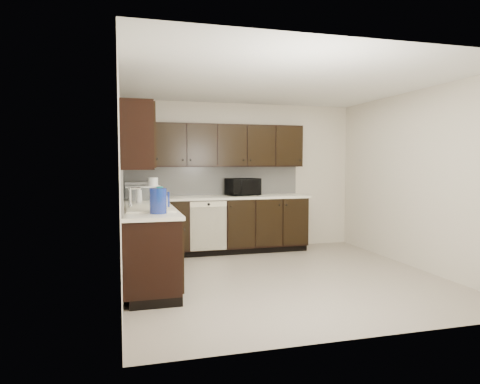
{
  "coord_description": "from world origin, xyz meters",
  "views": [
    {
      "loc": [
        -1.97,
        -5.14,
        1.5
      ],
      "look_at": [
        -0.41,
        0.6,
        1.08
      ],
      "focal_mm": 32.0,
      "sensor_mm": 36.0,
      "label": 1
    }
  ],
  "objects_px": {
    "toaster_oven": "(138,190)",
    "blue_pitcher": "(158,201)",
    "storage_bin": "(143,193)",
    "sink": "(150,214)",
    "microwave": "(243,187)"
  },
  "relations": [
    {
      "from": "toaster_oven",
      "to": "blue_pitcher",
      "type": "height_order",
      "value": "blue_pitcher"
    },
    {
      "from": "toaster_oven",
      "to": "storage_bin",
      "type": "height_order",
      "value": "toaster_oven"
    },
    {
      "from": "sink",
      "to": "microwave",
      "type": "bearing_deg",
      "value": 47.03
    },
    {
      "from": "sink",
      "to": "storage_bin",
      "type": "distance_m",
      "value": 1.37
    },
    {
      "from": "blue_pitcher",
      "to": "sink",
      "type": "bearing_deg",
      "value": 79.27
    },
    {
      "from": "storage_bin",
      "to": "blue_pitcher",
      "type": "height_order",
      "value": "blue_pitcher"
    },
    {
      "from": "sink",
      "to": "toaster_oven",
      "type": "xyz_separation_m",
      "value": [
        -0.07,
        1.78,
        0.18
      ]
    },
    {
      "from": "storage_bin",
      "to": "blue_pitcher",
      "type": "xyz_separation_m",
      "value": [
        0.08,
        -1.8,
        0.04
      ]
    },
    {
      "from": "toaster_oven",
      "to": "storage_bin",
      "type": "xyz_separation_m",
      "value": [
        0.05,
        -0.41,
        -0.03
      ]
    },
    {
      "from": "storage_bin",
      "to": "blue_pitcher",
      "type": "bearing_deg",
      "value": -87.32
    },
    {
      "from": "toaster_oven",
      "to": "sink",
      "type": "bearing_deg",
      "value": -81.5
    },
    {
      "from": "microwave",
      "to": "storage_bin",
      "type": "height_order",
      "value": "microwave"
    },
    {
      "from": "sink",
      "to": "blue_pitcher",
      "type": "distance_m",
      "value": 0.49
    },
    {
      "from": "microwave",
      "to": "blue_pitcher",
      "type": "bearing_deg",
      "value": -138.72
    },
    {
      "from": "microwave",
      "to": "blue_pitcher",
      "type": "distance_m",
      "value": 2.7
    }
  ]
}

